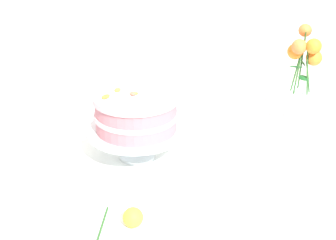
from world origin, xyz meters
name	(u,v)px	position (x,y,z in m)	size (l,w,h in m)	color
dining_table	(189,183)	(0.00, -0.03, 0.65)	(1.40, 1.00, 0.74)	white
linen_napkin	(137,157)	(-0.16, 0.01, 0.74)	(0.32, 0.32, 0.00)	white
cake_stand	(137,133)	(-0.16, 0.01, 0.82)	(0.29, 0.29, 0.10)	silver
layer_cake	(136,111)	(-0.16, 0.01, 0.90)	(0.25, 0.25, 0.12)	#CC7A84
flower_vase	(300,83)	(0.42, 0.12, 0.89)	(0.11, 0.11, 0.35)	silver
fallen_rose	(132,218)	(-0.22, -0.32, 0.76)	(0.12, 0.13, 0.05)	#2D6028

